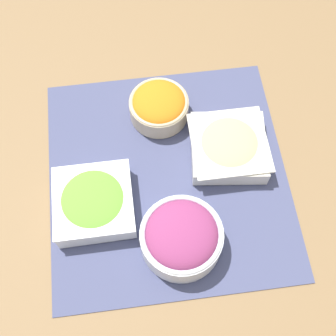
% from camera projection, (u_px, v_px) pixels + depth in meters
% --- Properties ---
extents(ground_plane, '(3.00, 3.00, 0.00)m').
position_uv_depth(ground_plane, '(168.00, 176.00, 0.86)').
color(ground_plane, olive).
extents(placemat, '(0.45, 0.44, 0.00)m').
position_uv_depth(placemat, '(168.00, 176.00, 0.86)').
color(placemat, '#474C70').
rests_on(placemat, ground_plane).
extents(lettuce_bowl, '(0.14, 0.14, 0.05)m').
position_uv_depth(lettuce_bowl, '(94.00, 202.00, 0.81)').
color(lettuce_bowl, white).
rests_on(lettuce_bowl, placemat).
extents(cucumber_bowl, '(0.15, 0.15, 0.05)m').
position_uv_depth(cucumber_bowl, '(229.00, 146.00, 0.86)').
color(cucumber_bowl, silver).
rests_on(cucumber_bowl, placemat).
extents(onion_bowl, '(0.14, 0.14, 0.07)m').
position_uv_depth(onion_bowl, '(181.00, 237.00, 0.77)').
color(onion_bowl, silver).
rests_on(onion_bowl, placemat).
extents(carrot_bowl, '(0.11, 0.11, 0.06)m').
position_uv_depth(carrot_bowl, '(159.00, 105.00, 0.89)').
color(carrot_bowl, '#C6B28E').
rests_on(carrot_bowl, placemat).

